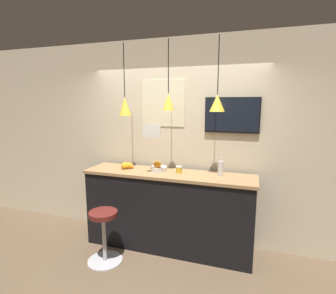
% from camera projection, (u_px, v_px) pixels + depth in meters
% --- Properties ---
extents(ground_plane, '(14.00, 14.00, 0.00)m').
position_uv_depth(ground_plane, '(150.00, 276.00, 3.07)').
color(ground_plane, brown).
extents(back_wall, '(8.00, 0.06, 2.90)m').
position_uv_depth(back_wall, '(176.00, 142.00, 3.81)').
color(back_wall, beige).
rests_on(back_wall, ground_plane).
extents(service_counter, '(2.32, 0.54, 1.08)m').
position_uv_depth(service_counter, '(168.00, 211.00, 3.61)').
color(service_counter, black).
rests_on(service_counter, ground_plane).
extents(bar_stool, '(0.44, 0.44, 0.67)m').
position_uv_depth(bar_stool, '(104.00, 230.00, 3.29)').
color(bar_stool, '#B7B7BC').
rests_on(bar_stool, ground_plane).
extents(fruit_bowl, '(0.22, 0.22, 0.15)m').
position_uv_depth(fruit_bowl, '(158.00, 167.00, 3.58)').
color(fruit_bowl, beige).
rests_on(fruit_bowl, service_counter).
extents(orange_pile, '(0.18, 0.16, 0.09)m').
position_uv_depth(orange_pile, '(127.00, 166.00, 3.75)').
color(orange_pile, orange).
rests_on(orange_pile, service_counter).
extents(juice_bottle, '(0.07, 0.07, 0.25)m').
position_uv_depth(juice_bottle, '(221.00, 168.00, 3.32)').
color(juice_bottle, silver).
rests_on(juice_bottle, service_counter).
extents(spread_jar, '(0.08, 0.08, 0.09)m').
position_uv_depth(spread_jar, '(179.00, 169.00, 3.50)').
color(spread_jar, gold).
rests_on(spread_jar, service_counter).
extents(pendant_lamp_left, '(0.17, 0.17, 0.97)m').
position_uv_depth(pendant_lamp_left, '(125.00, 106.00, 3.58)').
color(pendant_lamp_left, black).
extents(pendant_lamp_middle, '(0.16, 0.16, 0.89)m').
position_uv_depth(pendant_lamp_middle, '(168.00, 101.00, 3.37)').
color(pendant_lamp_middle, black).
extents(pendant_lamp_right, '(0.19, 0.19, 0.90)m').
position_uv_depth(pendant_lamp_right, '(217.00, 103.00, 3.18)').
color(pendant_lamp_right, black).
extents(mounted_tv, '(0.71, 0.04, 0.47)m').
position_uv_depth(mounted_tv, '(232.00, 115.00, 3.45)').
color(mounted_tv, black).
extents(hanging_menu_board, '(0.24, 0.01, 0.17)m').
position_uv_depth(hanging_menu_board, '(152.00, 131.00, 3.29)').
color(hanging_menu_board, white).
extents(wall_poster, '(0.63, 0.01, 0.66)m').
position_uv_depth(wall_poster, '(163.00, 103.00, 3.74)').
color(wall_poster, beige).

